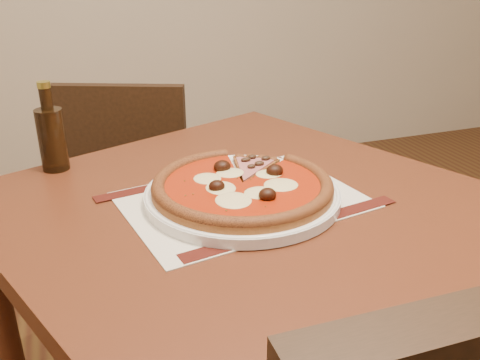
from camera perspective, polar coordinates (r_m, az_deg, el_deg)
name	(u,v)px	position (r m, az deg, el deg)	size (l,w,h in m)	color
table	(244,249)	(0.95, 0.41, -7.74)	(1.04, 1.04, 0.75)	#612B17
chair_far	(133,186)	(1.67, -11.92, -0.67)	(0.51, 0.51, 0.82)	black
placemat	(242,200)	(0.90, 0.27, -2.25)	(0.40, 0.29, 0.00)	silver
plate	(242,195)	(0.89, 0.27, -1.68)	(0.34, 0.34, 0.02)	white
pizza	(242,185)	(0.88, 0.27, -0.53)	(0.32, 0.32, 0.04)	brown
ham_slice	(257,167)	(0.97, 1.96, 1.49)	(0.11, 0.13, 0.02)	brown
bottle	(52,136)	(1.07, -20.39, 4.64)	(0.05, 0.05, 0.18)	black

